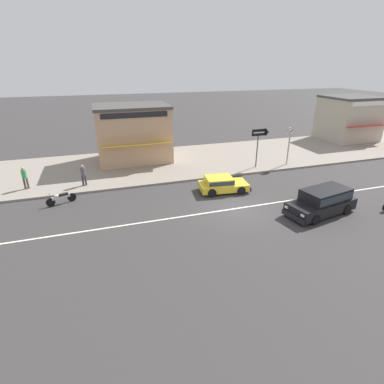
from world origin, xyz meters
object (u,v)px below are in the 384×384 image
object	(u,v)px
arrow_signboard	(264,135)
pedestrian_near_clock	(24,176)
pedestrian_mid_kerb	(83,174)
motorcycle_0	(61,198)
shopfront_mid_block	(349,118)
street_clock	(290,137)
hatchback_yellow_1	(222,184)
minivan_black_2	(323,200)
shopfront_corner_warung	(133,133)

from	to	relation	value
arrow_signboard	pedestrian_near_clock	world-z (taller)	arrow_signboard
arrow_signboard	pedestrian_mid_kerb	distance (m)	14.92
motorcycle_0	shopfront_mid_block	xyz separation A→B (m)	(31.11, 8.64, 2.20)
pedestrian_mid_kerb	shopfront_mid_block	size ratio (longest dim) A/B	0.27
street_clock	arrow_signboard	size ratio (longest dim) A/B	1.00
arrow_signboard	pedestrian_mid_kerb	size ratio (longest dim) A/B	2.12
hatchback_yellow_1	arrow_signboard	bearing A→B (deg)	34.97
minivan_black_2	shopfront_corner_warung	distance (m)	17.23
arrow_signboard	pedestrian_near_clock	distance (m)	18.90
street_clock	shopfront_corner_warung	world-z (taller)	shopfront_corner_warung
pedestrian_near_clock	shopfront_mid_block	world-z (taller)	shopfront_mid_block
arrow_signboard	pedestrian_mid_kerb	world-z (taller)	arrow_signboard
hatchback_yellow_1	pedestrian_mid_kerb	xyz separation A→B (m)	(-9.41, 3.85, 0.48)
motorcycle_0	arrow_signboard	world-z (taller)	arrow_signboard
hatchback_yellow_1	motorcycle_0	bearing A→B (deg)	173.16
motorcycle_0	street_clock	distance (m)	18.98
pedestrian_mid_kerb	motorcycle_0	bearing A→B (deg)	-119.72
minivan_black_2	shopfront_corner_warung	xyz separation A→B (m)	(-9.48, 14.27, 1.81)
hatchback_yellow_1	pedestrian_mid_kerb	world-z (taller)	pedestrian_mid_kerb
hatchback_yellow_1	street_clock	bearing A→B (deg)	24.66
pedestrian_mid_kerb	hatchback_yellow_1	bearing A→B (deg)	-22.23
street_clock	arrow_signboard	distance (m)	2.49
street_clock	shopfront_corner_warung	size ratio (longest dim) A/B	0.51
motorcycle_0	shopfront_mid_block	world-z (taller)	shopfront_mid_block
pedestrian_mid_kerb	pedestrian_near_clock	bearing A→B (deg)	171.04
shopfront_mid_block	pedestrian_mid_kerb	bearing A→B (deg)	-168.39
pedestrian_near_clock	pedestrian_mid_kerb	xyz separation A→B (m)	(4.00, -0.63, -0.03)
motorcycle_0	shopfront_mid_block	size ratio (longest dim) A/B	0.31
street_clock	pedestrian_near_clock	world-z (taller)	street_clock
motorcycle_0	pedestrian_mid_kerb	size ratio (longest dim) A/B	1.15
minivan_black_2	pedestrian_mid_kerb	world-z (taller)	pedestrian_mid_kerb
arrow_signboard	shopfront_corner_warung	size ratio (longest dim) A/B	0.51
motorcycle_0	minivan_black_2	bearing A→B (deg)	-22.29
minivan_black_2	shopfront_corner_warung	size ratio (longest dim) A/B	0.72
pedestrian_near_clock	shopfront_corner_warung	distance (m)	9.84
arrow_signboard	shopfront_corner_warung	bearing A→B (deg)	151.98
minivan_black_2	shopfront_corner_warung	world-z (taller)	shopfront_corner_warung
motorcycle_0	arrow_signboard	bearing A→B (deg)	8.62
motorcycle_0	pedestrian_near_clock	bearing A→B (deg)	128.68
minivan_black_2	hatchback_yellow_1	bearing A→B (deg)	132.09
motorcycle_0	shopfront_corner_warung	xyz separation A→B (m)	(5.91, 7.96, 2.24)
pedestrian_mid_kerb	street_clock	bearing A→B (deg)	-0.82
shopfront_corner_warung	shopfront_mid_block	bearing A→B (deg)	1.53
minivan_black_2	street_clock	bearing A→B (deg)	68.90
arrow_signboard	shopfront_mid_block	xyz separation A→B (m)	(14.86, 6.18, -0.35)
pedestrian_near_clock	motorcycle_0	bearing A→B (deg)	-51.32
hatchback_yellow_1	pedestrian_near_clock	world-z (taller)	pedestrian_near_clock
minivan_black_2	pedestrian_near_clock	distance (m)	20.29
arrow_signboard	pedestrian_near_clock	bearing A→B (deg)	177.83
hatchback_yellow_1	motorcycle_0	world-z (taller)	hatchback_yellow_1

